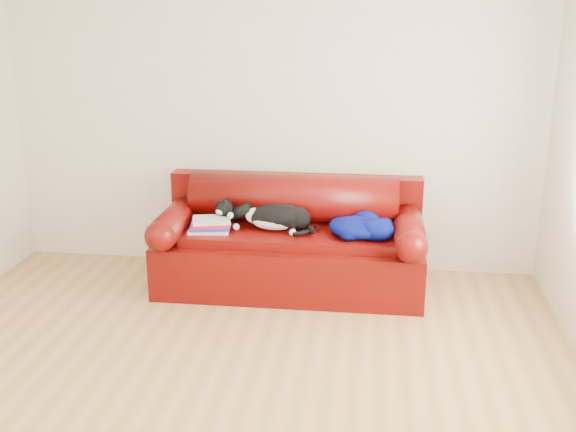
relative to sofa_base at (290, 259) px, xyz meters
name	(u,v)px	position (x,y,z in m)	size (l,w,h in m)	color
ground	(225,381)	(-0.22, -1.49, -0.24)	(4.50, 4.50, 0.00)	olive
room_shell	(239,109)	(-0.10, -1.48, 1.43)	(4.52, 4.02, 2.61)	beige
sofa_base	(290,259)	(0.00, 0.00, 0.00)	(2.10, 0.90, 0.50)	#3F0702
sofa_back	(294,214)	(0.00, 0.24, 0.30)	(2.10, 1.01, 0.88)	#3F0702
book_stack	(210,225)	(-0.62, -0.13, 0.31)	(0.34, 0.29, 0.10)	beige
cat	(278,218)	(-0.10, -0.04, 0.36)	(0.70, 0.33, 0.26)	black
blanket	(360,226)	(0.55, -0.09, 0.33)	(0.54, 0.48, 0.17)	#02044B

